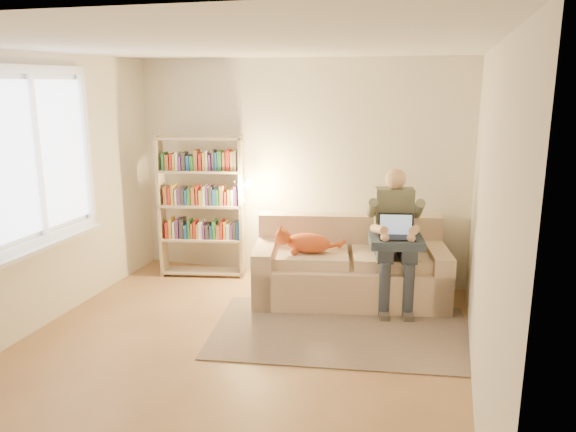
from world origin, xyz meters
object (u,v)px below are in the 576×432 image
(cat, at_px, (304,242))
(sofa, at_px, (350,270))
(person, at_px, (395,230))
(laptop, at_px, (396,232))
(bookshelf, at_px, (202,200))

(cat, bearing_deg, sofa, 14.75)
(sofa, height_order, person, person)
(sofa, distance_m, laptop, 0.74)
(sofa, distance_m, cat, 0.62)
(laptop, bearing_deg, bookshelf, 157.31)
(laptop, relative_size, bookshelf, 0.24)
(laptop, bearing_deg, person, 87.64)
(sofa, bearing_deg, person, -18.99)
(person, relative_size, laptop, 3.58)
(bookshelf, bearing_deg, person, -19.83)
(person, height_order, laptop, person)
(laptop, height_order, bookshelf, bookshelf)
(person, distance_m, cat, 0.96)
(sofa, height_order, bookshelf, bookshelf)
(sofa, bearing_deg, laptop, -32.19)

